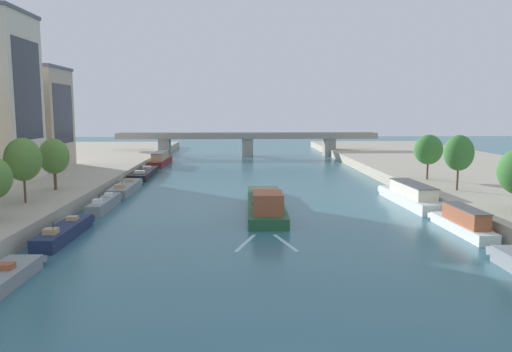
{
  "coord_description": "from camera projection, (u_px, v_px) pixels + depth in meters",
  "views": [
    {
      "loc": [
        -2.56,
        -19.45,
        11.99
      ],
      "look_at": [
        0.0,
        48.71,
        2.79
      ],
      "focal_mm": 34.82,
      "sensor_mm": 36.0,
      "label": 1
    }
  ],
  "objects": [
    {
      "name": "moored_boat_left_end",
      "position": [
        105.0,
        204.0,
        59.94
      ],
      "size": [
        1.8,
        10.71,
        2.37
      ],
      "color": "gray",
      "rests_on": "ground"
    },
    {
      "name": "tree_left_distant",
      "position": [
        54.0,
        156.0,
        63.16
      ],
      "size": [
        3.78,
        3.78,
        6.57
      ],
      "color": "brown",
      "rests_on": "quay_left"
    },
    {
      "name": "moored_boat_left_lone",
      "position": [
        161.0,
        159.0,
        107.44
      ],
      "size": [
        3.0,
        15.58,
        2.86
      ],
      "color": "maroon",
      "rests_on": "ground"
    },
    {
      "name": "moored_boat_left_gap_after",
      "position": [
        126.0,
        188.0,
        72.3
      ],
      "size": [
        2.65,
        13.15,
        2.31
      ],
      "color": "gray",
      "rests_on": "ground"
    },
    {
      "name": "quay_right",
      "position": [
        507.0,
        182.0,
        76.76
      ],
      "size": [
        36.0,
        170.0,
        1.73
      ],
      "primitive_type": "cube",
      "color": "#B2A893",
      "rests_on": "ground"
    },
    {
      "name": "barge_midriver",
      "position": [
        266.0,
        203.0,
        58.66
      ],
      "size": [
        4.66,
        22.78,
        3.32
      ],
      "color": "#235633",
      "rests_on": "ground"
    },
    {
      "name": "moored_boat_right_end",
      "position": [
        410.0,
        195.0,
        62.73
      ],
      "size": [
        3.62,
        16.15,
        2.82
      ],
      "color": "silver",
      "rests_on": "ground"
    },
    {
      "name": "tree_left_end_of_row",
      "position": [
        23.0,
        160.0,
        54.19
      ],
      "size": [
        3.92,
        3.92,
        7.19
      ],
      "color": "brown",
      "rests_on": "quay_left"
    },
    {
      "name": "moored_boat_left_midway",
      "position": [
        144.0,
        173.0,
        89.04
      ],
      "size": [
        3.33,
        15.82,
        2.23
      ],
      "color": "black",
      "rests_on": "ground"
    },
    {
      "name": "building_left_tall",
      "position": [
        30.0,
        117.0,
        86.79
      ],
      "size": [
        12.08,
        12.17,
        17.65
      ],
      "color": "#B2A38E",
      "rests_on": "quay_left"
    },
    {
      "name": "wake_behind_barge",
      "position": [
        265.0,
        243.0,
        44.78
      ],
      "size": [
        5.6,
        5.94,
        0.03
      ],
      "color": "#A5D1DB",
      "rests_on": "ground"
    },
    {
      "name": "moored_boat_right_midway",
      "position": [
        463.0,
        222.0,
        48.31
      ],
      "size": [
        2.3,
        11.4,
        2.62
      ],
      "color": "silver",
      "rests_on": "ground"
    },
    {
      "name": "bridge_far",
      "position": [
        247.0,
        141.0,
        127.07
      ],
      "size": [
        66.31,
        4.4,
        6.02
      ],
      "color": "gray",
      "rests_on": "ground"
    },
    {
      "name": "tree_right_far",
      "position": [
        459.0,
        153.0,
        62.69
      ],
      "size": [
        3.69,
        3.69,
        7.05
      ],
      "color": "brown",
      "rests_on": "quay_right"
    },
    {
      "name": "moored_boat_left_far",
      "position": [
        65.0,
        231.0,
        46.34
      ],
      "size": [
        2.3,
        11.67,
        2.35
      ],
      "color": "#1E284C",
      "rests_on": "ground"
    },
    {
      "name": "tree_right_by_lamp",
      "position": [
        428.0,
        150.0,
        72.63
      ],
      "size": [
        4.1,
        4.1,
        6.59
      ],
      "color": "brown",
      "rests_on": "quay_right"
    }
  ]
}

